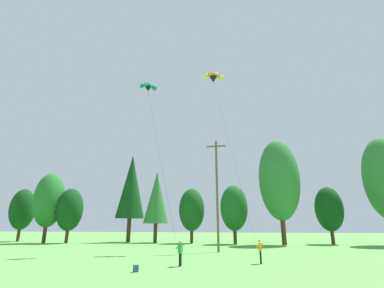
{
  "coord_description": "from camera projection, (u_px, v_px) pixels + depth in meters",
  "views": [
    {
      "loc": [
        2.95,
        1.52,
        2.67
      ],
      "look_at": [
        -1.14,
        24.21,
        9.29
      ],
      "focal_mm": 26.59,
      "sensor_mm": 36.0,
      "label": 1
    }
  ],
  "objects": [
    {
      "name": "treeline_tree_a",
      "position": [
        23.0,
        209.0,
        50.64
      ],
      "size": [
        4.24,
        4.24,
        9.04
      ],
      "color": "#472D19",
      "rests_on": "ground_plane"
    },
    {
      "name": "treeline_tree_b",
      "position": [
        49.0,
        200.0,
        46.31
      ],
      "size": [
        4.77,
        4.77,
        11.01
      ],
      "color": "#472D19",
      "rests_on": "ground_plane"
    },
    {
      "name": "treeline_tree_c",
      "position": [
        70.0,
        210.0,
        45.73
      ],
      "size": [
        4.1,
        4.1,
        8.51
      ],
      "color": "#472D19",
      "rests_on": "ground_plane"
    },
    {
      "name": "treeline_tree_d",
      "position": [
        131.0,
        186.0,
        49.68
      ],
      "size": [
        4.87,
        4.87,
        14.85
      ],
      "color": "#472D19",
      "rests_on": "ground_plane"
    },
    {
      "name": "treeline_tree_e",
      "position": [
        157.0,
        197.0,
        47.57
      ],
      "size": [
        4.14,
        4.14,
        11.54
      ],
      "color": "#472D19",
      "rests_on": "ground_plane"
    },
    {
      "name": "treeline_tree_f",
      "position": [
        192.0,
        210.0,
        45.79
      ],
      "size": [
        4.09,
        4.09,
        8.48
      ],
      "color": "#472D19",
      "rests_on": "ground_plane"
    },
    {
      "name": "treeline_tree_g",
      "position": [
        234.0,
        208.0,
        43.71
      ],
      "size": [
        4.16,
        4.16,
        8.74
      ],
      "color": "#472D19",
      "rests_on": "ground_plane"
    },
    {
      "name": "treeline_tree_h",
      "position": [
        279.0,
        179.0,
        42.75
      ],
      "size": [
        5.97,
        5.97,
        15.43
      ],
      "color": "#472D19",
      "rests_on": "ground_plane"
    },
    {
      "name": "treeline_tree_i",
      "position": [
        329.0,
        209.0,
        43.15
      ],
      "size": [
        4.07,
        4.07,
        8.42
      ],
      "color": "#472D19",
      "rests_on": "ground_plane"
    },
    {
      "name": "utility_pole",
      "position": [
        217.0,
        191.0,
        31.22
      ],
      "size": [
        2.2,
        0.26,
        12.04
      ],
      "color": "brown",
      "rests_on": "ground_plane"
    },
    {
      "name": "kite_flyer_near",
      "position": [
        180.0,
        251.0,
        19.5
      ],
      "size": [
        0.6,
        0.63,
        1.69
      ],
      "color": "black",
      "rests_on": "ground_plane"
    },
    {
      "name": "kite_flyer_mid",
      "position": [
        260.0,
        249.0,
        20.78
      ],
      "size": [
        0.57,
        0.6,
        1.69
      ],
      "color": "black",
      "rests_on": "ground_plane"
    },
    {
      "name": "parafoil_kite_high_teal",
      "position": [
        148.0,
        87.0,
        34.18
      ],
      "size": [
        6.94,
        10.09,
        17.62
      ],
      "color": "teal"
    },
    {
      "name": "parafoil_kite_mid_orange",
      "position": [
        213.0,
        77.0,
        37.66
      ],
      "size": [
        5.34,
        11.95,
        20.65
      ],
      "color": "orange"
    },
    {
      "name": "backpack",
      "position": [
        136.0,
        268.0,
        16.98
      ],
      "size": [
        0.39,
        0.4,
        0.4
      ],
      "primitive_type": "cube",
      "rotation": [
        0.0,
        0.0,
        2.31
      ],
      "color": "#234C89",
      "rests_on": "ground_plane"
    }
  ]
}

